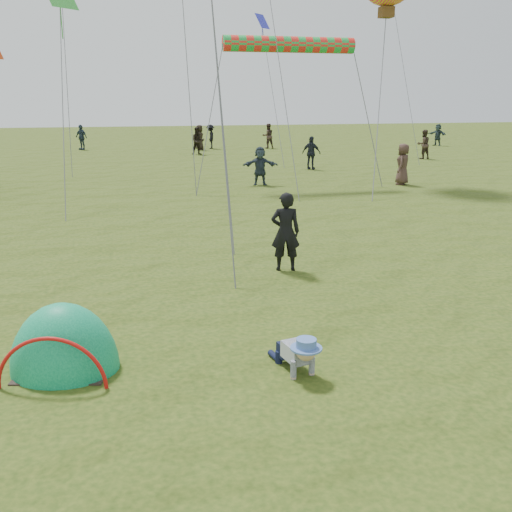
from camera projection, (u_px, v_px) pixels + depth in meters
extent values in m
plane|color=#22380F|center=(327.00, 395.00, 7.33)|extent=(140.00, 140.00, 0.00)
ellipsoid|color=#037347|center=(66.00, 369.00, 8.03)|extent=(1.74, 1.55, 1.95)
imported|color=black|center=(285.00, 232.00, 12.38)|extent=(0.70, 0.53, 1.74)
imported|color=#3C2B25|center=(268.00, 136.00, 41.86)|extent=(0.94, 0.78, 1.79)
imported|color=black|center=(210.00, 137.00, 41.64)|extent=(0.79, 1.20, 1.73)
imported|color=black|center=(200.00, 137.00, 40.58)|extent=(0.83, 1.00, 1.76)
imported|color=#28343F|center=(260.00, 166.00, 24.50)|extent=(1.58, 0.72, 1.64)
imported|color=#3A2C24|center=(423.00, 144.00, 34.77)|extent=(0.93, 0.77, 1.76)
imported|color=black|center=(311.00, 153.00, 29.73)|extent=(1.03, 0.97, 1.71)
imported|color=#3F2B25|center=(403.00, 164.00, 24.57)|extent=(0.96, 1.03, 1.76)
imported|color=#27363C|center=(438.00, 135.00, 44.20)|extent=(1.14, 1.59, 1.66)
imported|color=black|center=(198.00, 141.00, 37.35)|extent=(0.87, 0.68, 1.77)
imported|color=#2A3A4A|center=(81.00, 137.00, 40.74)|extent=(1.04, 1.03, 1.77)
cylinder|color=red|center=(289.00, 44.00, 23.22)|extent=(5.50, 0.64, 0.64)
plane|color=#2B2DCB|center=(262.00, 21.00, 33.00)|extent=(1.02, 1.02, 0.83)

